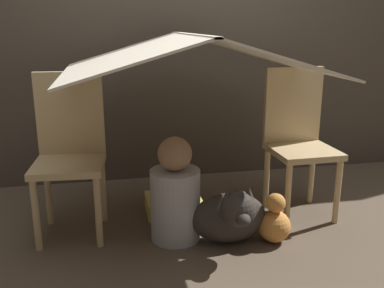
{
  "coord_description": "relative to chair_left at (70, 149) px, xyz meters",
  "views": [
    {
      "loc": [
        -0.45,
        -2.17,
        1.14
      ],
      "look_at": [
        0.0,
        0.1,
        0.49
      ],
      "focal_mm": 40.0,
      "sensor_mm": 36.0,
      "label": 1
    }
  ],
  "objects": [
    {
      "name": "ground_plane",
      "position": [
        0.67,
        -0.17,
        -0.48
      ],
      "size": [
        8.8,
        8.8,
        0.0
      ],
      "primitive_type": "plane",
      "color": "brown"
    },
    {
      "name": "wall_back",
      "position": [
        0.67,
        0.78,
        0.77
      ],
      "size": [
        7.0,
        0.05,
        2.5
      ],
      "color": "#4C4238",
      "rests_on": "ground_plane"
    },
    {
      "name": "chair_left",
      "position": [
        0.0,
        0.0,
        0.0
      ],
      "size": [
        0.39,
        0.39,
        0.89
      ],
      "rotation": [
        0.0,
        0.0,
        -0.07
      ],
      "color": "#D1B27F",
      "rests_on": "ground_plane"
    },
    {
      "name": "chair_right",
      "position": [
        1.34,
        0.0,
        0.0
      ],
      "size": [
        0.38,
        0.38,
        0.89
      ],
      "rotation": [
        0.0,
        0.0,
        0.03
      ],
      "color": "#D1B27F",
      "rests_on": "ground_plane"
    },
    {
      "name": "sheet_canopy",
      "position": [
        0.67,
        -0.07,
        0.51
      ],
      "size": [
        1.35,
        1.11,
        0.21
      ],
      "color": "silver"
    },
    {
      "name": "person_front",
      "position": [
        0.55,
        -0.23,
        -0.23
      ],
      "size": [
        0.27,
        0.27,
        0.58
      ],
      "color": "#B2B2B7",
      "rests_on": "ground_plane"
    },
    {
      "name": "dog",
      "position": [
        0.82,
        -0.36,
        -0.31
      ],
      "size": [
        0.41,
        0.38,
        0.37
      ],
      "color": "#332D28",
      "rests_on": "ground_plane"
    },
    {
      "name": "floor_cushion",
      "position": [
        0.59,
        0.11,
        -0.43
      ],
      "size": [
        0.34,
        0.27,
        0.1
      ],
      "color": "#E5CC66",
      "rests_on": "ground_plane"
    },
    {
      "name": "plush_toy",
      "position": [
        1.06,
        -0.37,
        -0.37
      ],
      "size": [
        0.17,
        0.17,
        0.28
      ],
      "color": "#D88C3F",
      "rests_on": "ground_plane"
    }
  ]
}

